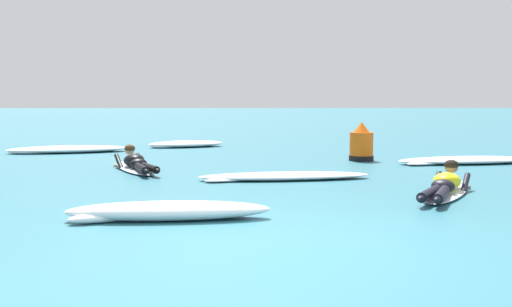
# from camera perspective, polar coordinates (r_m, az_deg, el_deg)

# --- Properties ---
(ground_plane) EXTENTS (120.00, 120.00, 0.00)m
(ground_plane) POSITION_cam_1_polar(r_m,az_deg,el_deg) (16.11, 0.14, 0.04)
(ground_plane) COLOR #2D6B7A
(surfer_near) EXTENTS (1.62, 2.53, 0.53)m
(surfer_near) POSITION_cam_1_polar(r_m,az_deg,el_deg) (9.68, 17.03, -2.93)
(surfer_near) COLOR silver
(surfer_near) RESTS_ON ground
(surfer_far) EXTENTS (1.35, 2.49, 0.55)m
(surfer_far) POSITION_cam_1_polar(r_m,az_deg,el_deg) (12.49, -11.02, -0.97)
(surfer_far) COLOR silver
(surfer_far) RESTS_ON ground
(whitewater_front) EXTENTS (3.21, 1.67, 0.18)m
(whitewater_front) POSITION_cam_1_polar(r_m,az_deg,el_deg) (16.99, -16.91, 0.37)
(whitewater_front) COLOR white
(whitewater_front) RESTS_ON ground
(whitewater_mid_left) EXTENTS (2.47, 0.71, 0.23)m
(whitewater_mid_left) POSITION_cam_1_polar(r_m,az_deg,el_deg) (7.52, -8.03, -5.28)
(whitewater_mid_left) COLOR white
(whitewater_mid_left) RESTS_ON ground
(whitewater_mid_right) EXTENTS (3.11, 1.03, 0.13)m
(whitewater_mid_right) POSITION_cam_1_polar(r_m,az_deg,el_deg) (11.01, 2.67, -2.10)
(whitewater_mid_right) COLOR white
(whitewater_mid_right) RESTS_ON ground
(whitewater_back) EXTENTS (3.23, 1.22, 0.16)m
(whitewater_back) POSITION_cam_1_polar(r_m,az_deg,el_deg) (14.36, 18.88, -0.59)
(whitewater_back) COLOR white
(whitewater_back) RESTS_ON ground
(whitewater_far_band) EXTENTS (2.36, 1.52, 0.19)m
(whitewater_far_band) POSITION_cam_1_polar(r_m,az_deg,el_deg) (18.11, -6.44, 0.87)
(whitewater_far_band) COLOR white
(whitewater_far_band) RESTS_ON ground
(channel_marker_buoy) EXTENTS (0.57, 0.57, 0.89)m
(channel_marker_buoy) POSITION_cam_1_polar(r_m,az_deg,el_deg) (14.40, 9.67, 0.72)
(channel_marker_buoy) COLOR #EA5B0F
(channel_marker_buoy) RESTS_ON ground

